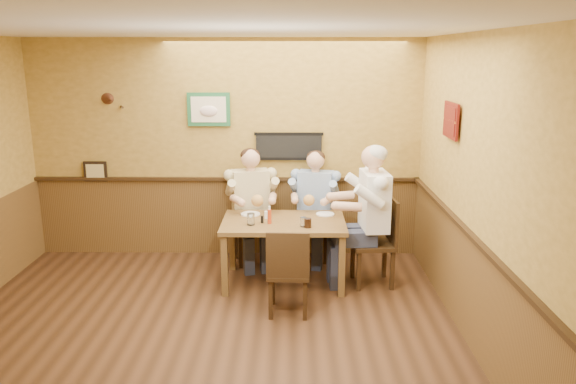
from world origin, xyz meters
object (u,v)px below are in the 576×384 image
dining_table (284,228)px  diner_white_elder (374,223)px  chair_right_end (373,242)px  chair_near_side (289,270)px  diner_blue_polo (315,211)px  hot_sauce_bottle (269,216)px  cola_tumbler (308,223)px  salt_shaker (266,215)px  chair_back_left (251,227)px  chair_back_right (315,225)px  pepper_shaker (262,219)px  water_glass_left (251,219)px  water_glass_mid (303,222)px  diner_tan_shirt (251,212)px

dining_table → diner_white_elder: diner_white_elder is taller
chair_right_end → chair_near_side: size_ratio=1.11×
diner_blue_polo → hot_sauce_bottle: (-0.55, -0.90, 0.20)m
cola_tumbler → salt_shaker: bearing=144.9°
dining_table → chair_back_left: chair_back_left is taller
chair_back_right → pepper_shaker: size_ratio=11.02×
water_glass_left → water_glass_mid: water_glass_left is taller
dining_table → water_glass_left: 0.43m
chair_back_right → water_glass_left: 1.27m
dining_table → diner_white_elder: bearing=-1.9°
chair_near_side → salt_shaker: chair_near_side is taller
diner_blue_polo → hot_sauce_bottle: size_ratio=7.04×
diner_blue_polo → diner_white_elder: size_ratio=0.88×
chair_back_right → water_glass_left: size_ratio=6.80×
chair_back_left → hot_sauce_bottle: hot_sauce_bottle is taller
chair_right_end → diner_blue_polo: size_ratio=0.80×
diner_tan_shirt → salt_shaker: size_ratio=14.84×
chair_near_side → pepper_shaker: 0.83m
chair_near_side → diner_blue_polo: bearing=-99.7°
chair_back_right → water_glass_mid: (-0.17, -1.01, 0.35)m
chair_back_left → chair_near_side: (0.49, -1.44, -0.00)m
diner_blue_polo → chair_right_end: bearing=-39.8°
salt_shaker → hot_sauce_bottle: bearing=-75.6°
cola_tumbler → pepper_shaker: cola_tumbler is taller
chair_near_side → water_glass_left: (-0.43, 0.62, 0.35)m
diner_white_elder → water_glass_left: diner_white_elder is taller
dining_table → diner_white_elder: 1.02m
dining_table → salt_shaker: 0.26m
dining_table → chair_near_side: bearing=-85.3°
diner_white_elder → water_glass_mid: size_ratio=13.89×
pepper_shaker → chair_right_end: bearing=2.5°
water_glass_left → hot_sauce_bottle: hot_sauce_bottle is taller
chair_near_side → chair_back_left: bearing=-69.1°
chair_back_left → chair_near_side: 1.52m
salt_shaker → pepper_shaker: bearing=-101.6°
chair_back_right → water_glass_left: chair_back_right is taller
pepper_shaker → chair_back_right: bearing=54.2°
chair_near_side → diner_tan_shirt: diner_tan_shirt is taller
salt_shaker → chair_back_right: bearing=49.7°
dining_table → chair_right_end: bearing=-1.9°
chair_back_right → water_glass_mid: size_ratio=8.52×
diner_blue_polo → water_glass_left: 1.23m
diner_blue_polo → salt_shaker: size_ratio=14.34×
dining_table → chair_back_right: (0.39, 0.79, -0.21)m
cola_tumbler → hot_sauce_bottle: hot_sauce_bottle is taller
chair_back_left → cola_tumbler: (0.69, -0.91, 0.34)m
hot_sauce_bottle → pepper_shaker: hot_sauce_bottle is taller
chair_near_side → diner_tan_shirt: bearing=-69.1°
chair_right_end → diner_blue_polo: (-0.63, 0.82, 0.13)m
chair_back_left → salt_shaker: size_ratio=10.39×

